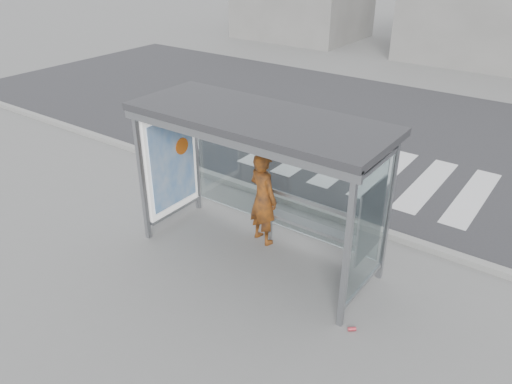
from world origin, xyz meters
TOP-DOWN VIEW (x-y plane):
  - ground at (0.00, 0.00)m, footprint 80.00×80.00m
  - road at (0.00, 7.00)m, footprint 30.00×10.00m
  - curb at (0.00, 1.95)m, footprint 30.00×0.18m
  - crosswalk at (0.00, 4.50)m, footprint 5.55×3.00m
  - bus_shelter at (-0.37, 0.06)m, footprint 4.25×1.65m
  - building_center at (0.00, 18.00)m, footprint 8.00×5.00m
  - person at (-0.21, 0.48)m, footprint 0.73×0.58m
  - bench at (0.66, 0.58)m, footprint 1.97×0.24m
  - soda_can at (2.20, -0.71)m, footprint 0.13×0.12m

SIDE VIEW (x-z plane):
  - ground at x=0.00m, z-range 0.00..0.00m
  - crosswalk at x=0.00m, z-range 0.00..0.00m
  - road at x=0.00m, z-range 0.00..0.01m
  - soda_can at x=2.20m, z-range 0.00..0.06m
  - curb at x=0.00m, z-range 0.00..0.12m
  - bench at x=0.66m, z-range 0.09..1.11m
  - person at x=-0.21m, z-range 0.00..1.76m
  - bus_shelter at x=-0.37m, z-range 0.67..3.29m
  - building_center at x=0.00m, z-range 0.00..5.00m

